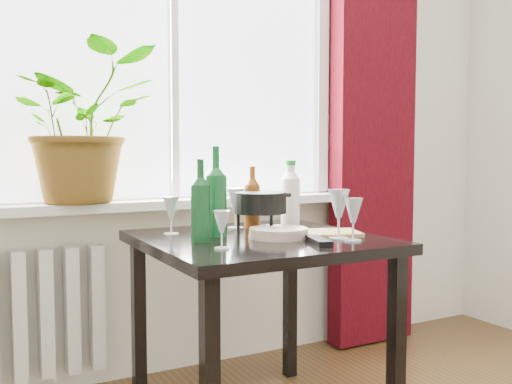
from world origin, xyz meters
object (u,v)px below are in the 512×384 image
potted_plant (82,124)px  wineglass_back_left (171,215)px  wine_bottle_left (201,200)px  wineglass_back_center (236,208)px  tv_remote (319,241)px  cutting_board (323,233)px  plate_stack (279,233)px  bottle_amber (252,197)px  radiator (5,317)px  wineglass_front_right (339,214)px  fondue_pot (260,212)px  wineglass_far_right (353,219)px  table (259,260)px  wine_bottle_right (216,191)px  wineglass_front_left (222,230)px  cleaning_bottle (290,192)px

potted_plant → wineglass_back_left: bearing=-58.6°
wine_bottle_left → wineglass_back_center: (0.26, 0.25, -0.06)m
tv_remote → cutting_board: tv_remote is taller
plate_stack → tv_remote: size_ratio=1.31×
bottle_amber → radiator: bearing=156.1°
wineglass_front_right → plate_stack: bearing=144.0°
fondue_pot → wineglass_far_right: bearing=-59.7°
tv_remote → radiator: bearing=154.2°
wineglass_back_center → wineglass_back_left: wineglass_back_center is taller
table → wine_bottle_right: wine_bottle_right is taller
bottle_amber → wineglass_front_right: bottle_amber is taller
wineglass_front_right → cutting_board: wineglass_front_right is taller
wine_bottle_left → wineglass_front_right: wine_bottle_left is taller
wineglass_far_right → wineglass_front_left: (-0.49, 0.07, -0.02)m
potted_plant → plate_stack: 0.98m
bottle_amber → wineglass_far_right: (0.16, -0.48, -0.05)m
wineglass_back_center → tv_remote: 0.50m
wine_bottle_right → wine_bottle_left: bearing=-138.1°
radiator → fondue_pot: size_ratio=3.35×
wine_bottle_right → cleaning_bottle: 0.45m
potted_plant → fondue_pot: (0.59, -0.51, -0.36)m
wine_bottle_left → wineglass_front_left: (-0.00, -0.19, -0.08)m
table → potted_plant: 0.96m
wine_bottle_right → wineglass_front_right: bearing=-36.8°
table → wineglass_back_center: (0.02, 0.25, 0.18)m
wine_bottle_right → cutting_board: bearing=-24.1°
wineglass_back_left → wineglass_front_left: size_ratio=1.17×
cleaning_bottle → wineglass_back_center: (-0.26, 0.02, -0.06)m
bottle_amber → cutting_board: bearing=-63.2°
cleaning_bottle → plate_stack: bearing=-128.4°
potted_plant → table: bearing=-48.9°
potted_plant → tv_remote: 1.14m
potted_plant → plate_stack: (0.58, -0.67, -0.42)m
cleaning_bottle → table: bearing=-140.8°
wineglass_far_right → radiator: bearing=140.7°
wineglass_front_left → cutting_board: (0.48, 0.11, -0.06)m
cleaning_bottle → fondue_pot: 0.27m
wine_bottle_right → wineglass_back_center: 0.24m
fondue_pot → tv_remote: fondue_pot is taller
wine_bottle_left → wineglass_back_center: size_ratio=1.71×
table → cutting_board: (0.24, -0.09, 0.10)m
cleaning_bottle → wineglass_back_left: cleaning_bottle is taller
wine_bottle_left → plate_stack: bearing=-10.7°
wine_bottle_right → wineglass_back_left: size_ratio=2.29×
wine_bottle_left → cutting_board: wine_bottle_left is taller
radiator → wineglass_back_left: bearing=-37.1°
wine_bottle_left → wineglass_back_left: size_ratio=1.96×
wine_bottle_right → bottle_amber: size_ratio=1.30×
potted_plant → fondue_pot: potted_plant is taller
radiator → bottle_amber: bottle_amber is taller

